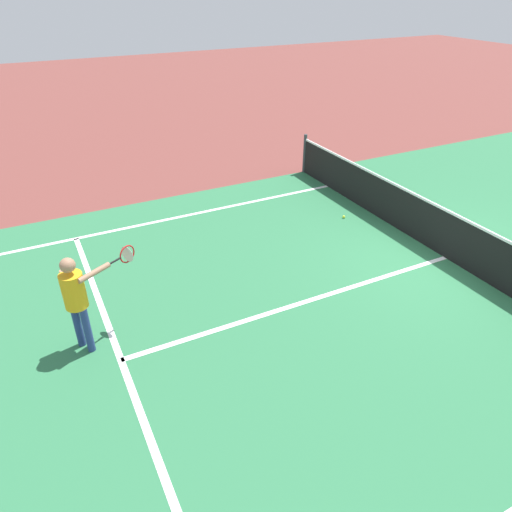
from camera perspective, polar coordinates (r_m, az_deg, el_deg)
ground_plane at (r=10.04m, az=21.92°, el=-0.18°), size 60.00×60.00×0.00m
court_surface_inbounds at (r=10.04m, az=21.92°, el=-0.17°), size 10.62×24.40×0.00m
line_sideline_left at (r=10.72m, az=-18.57°, el=2.55°), size 0.10×11.89×0.01m
line_service_near at (r=7.27m, az=-16.02°, el=-12.01°), size 8.22×0.10×0.01m
line_center_service at (r=8.16m, az=6.32°, el=-5.42°), size 0.10×6.40×0.01m
net at (r=9.81m, az=22.47°, el=2.29°), size 10.68×0.09×1.07m
player_near at (r=7.09m, az=-20.87°, el=-4.33°), size 0.57×1.13×1.56m
tennis_ball_near_net at (r=11.03m, az=10.58°, el=4.69°), size 0.07×0.07×0.07m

